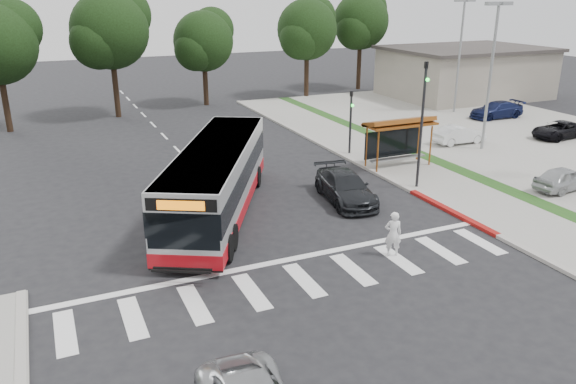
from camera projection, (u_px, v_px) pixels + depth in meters
ground at (254, 229)px, 24.27m from camera, size 140.00×140.00×0.00m
sidewalk_east at (373, 153)px, 35.34m from camera, size 4.00×40.00×0.12m
curb_east at (345, 157)px, 34.57m from camera, size 0.30×40.00×0.15m
curb_east_red at (451, 212)px, 25.97m from camera, size 0.32×6.00×0.15m
parking_lot at (496, 129)px, 41.66m from camera, size 18.00×36.00×0.10m
commercial_building at (465, 74)px, 53.92m from camera, size 14.00×10.00×4.40m
building_roof_cap at (467, 49)px, 53.13m from camera, size 14.60×10.60×0.30m
crosswalk_ladder at (304, 280)px, 19.97m from camera, size 18.00×2.60×0.01m
bus_shelter at (399, 128)px, 32.00m from camera, size 4.20×1.60×2.86m
traffic_signal_ne_tall at (422, 115)px, 27.92m from camera, size 0.18×0.37×6.50m
traffic_signal_ne_short at (351, 116)px, 34.41m from camera, size 0.18×0.37×4.00m
lot_light_front at (493, 57)px, 34.32m from camera, size 1.90×0.35×9.01m
lot_light_mid at (461, 41)px, 45.22m from camera, size 1.90×0.35×9.01m
tree_ne_a at (307, 28)px, 52.39m from camera, size 6.16×5.74×9.30m
tree_ne_b at (361, 20)px, 56.61m from camera, size 6.16×5.74×10.02m
tree_north_a at (111, 29)px, 43.61m from camera, size 6.60×6.15×10.17m
tree_north_b at (204, 40)px, 48.81m from camera, size 5.72×5.33×8.43m
transit_bus at (217, 181)px, 25.37m from camera, size 8.27×12.25×3.22m
pedestrian at (393, 234)px, 21.54m from camera, size 0.78×0.64×1.82m
dark_sedan at (345, 187)px, 27.27m from camera, size 2.66×5.09×1.41m
parked_car_0 at (564, 178)px, 28.56m from camera, size 3.65×1.74×1.21m
parked_car_1 at (459, 135)px, 37.29m from camera, size 3.64×1.30×1.20m
parked_car_2 at (559, 130)px, 38.69m from camera, size 4.28×2.26×1.15m
parked_car_3 at (496, 110)px, 44.77m from camera, size 4.55×1.95×1.31m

